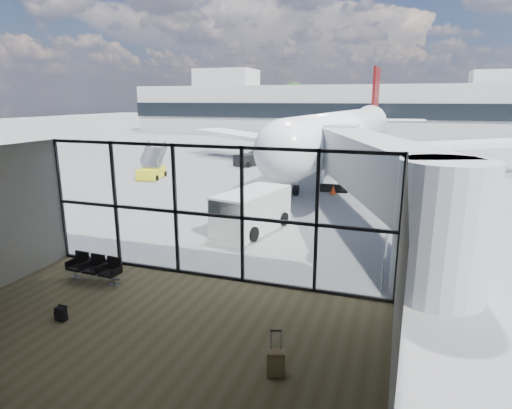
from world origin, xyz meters
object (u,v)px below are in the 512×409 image
Objects in this scene: service_van at (251,211)px; belt_loader at (251,159)px; suitcase at (276,363)px; seating_row at (96,267)px; airliner at (346,132)px; backpack at (61,314)px; mobile_stairs at (152,171)px.

belt_loader is at bearing 121.85° from service_van.
service_van is (-4.08, 9.88, 0.63)m from suitcase.
service_van reaches higher than seating_row.
airliner is 22.19m from service_van.
mobile_stairs is (-9.42, 19.59, 0.31)m from backpack.
seating_row is 29.42m from airliner.
seating_row is at bearing -75.08° from mobile_stairs.
suitcase is at bearing -55.03° from service_van.
belt_loader is (-4.39, 28.12, 0.40)m from backpack.
suitcase is at bearing -2.39° from backpack.
belt_loader reaches higher than seating_row.
belt_loader reaches higher than backpack.
service_van is at bearing -52.94° from mobile_stairs.
seating_row is 1.89× the size of suitcase.
seating_row is 4.62× the size of backpack.
suitcase is 32.15m from airliner.
service_van is at bearing 69.77° from seating_row.
mobile_stairs reaches higher than suitcase.
mobile_stairs is at bearing 109.15° from suitcase.
service_van is at bearing 93.55° from suitcase.
seating_row is at bearing -100.98° from service_van.
suitcase is (7.09, -2.97, -0.17)m from seating_row.
belt_loader is (-10.61, 28.54, 0.29)m from suitcase.
backpack is 9.73m from service_van.
airliner is (3.60, 31.52, 2.73)m from backpack.
mobile_stairs reaches higher than seating_row.
seating_row is 0.44× the size of service_van.
seating_row is 0.05× the size of airliner.
airliner reaches higher than seating_row.
belt_loader is at bearing 47.75° from mobile_stairs.
backpack is at bearing -56.55° from belt_loader.
service_van is 1.09× the size of belt_loader.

